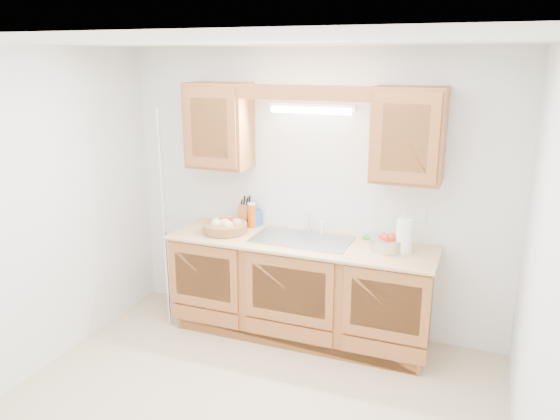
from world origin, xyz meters
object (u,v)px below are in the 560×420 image
at_px(fruit_basket, 225,226).
at_px(knife_block, 245,214).
at_px(paper_towel, 404,236).
at_px(apple_bowl, 387,243).

distance_m(fruit_basket, knife_block, 0.27).
xyz_separation_m(fruit_basket, paper_towel, (1.57, 0.06, 0.08)).
bearing_deg(knife_block, apple_bowl, -0.68).
xyz_separation_m(fruit_basket, knife_block, (0.08, 0.25, 0.05)).
bearing_deg(fruit_basket, apple_bowl, 2.18).
height_order(knife_block, paper_towel, paper_towel).
bearing_deg(knife_block, paper_towel, 0.11).
relative_size(fruit_basket, knife_block, 1.71).
relative_size(fruit_basket, paper_towel, 1.50).
relative_size(paper_towel, apple_bowl, 0.99).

